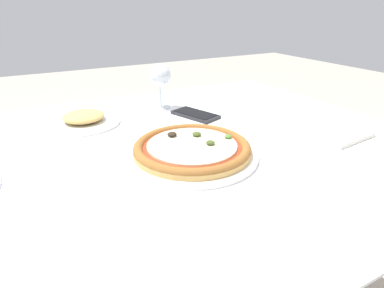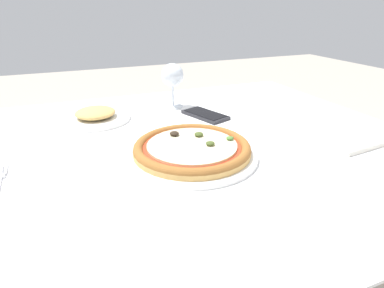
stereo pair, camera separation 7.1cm
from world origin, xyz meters
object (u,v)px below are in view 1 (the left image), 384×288
(wine_glass_far_left, at_px, (160,77))
(cell_phone, at_px, (195,114))
(pizza_plate, at_px, (192,149))
(side_plate, at_px, (84,119))
(dining_table, at_px, (132,184))

(wine_glass_far_left, bearing_deg, cell_phone, -65.82)
(wine_glass_far_left, bearing_deg, pizza_plate, -102.80)
(pizza_plate, relative_size, cell_phone, 1.86)
(wine_glass_far_left, relative_size, cell_phone, 0.90)
(wine_glass_far_left, bearing_deg, side_plate, -171.04)
(pizza_plate, xyz_separation_m, side_plate, (-0.17, 0.33, -0.00))
(side_plate, bearing_deg, pizza_plate, -62.65)
(pizza_plate, relative_size, side_plate, 1.50)
(dining_table, height_order, pizza_plate, pizza_plate)
(pizza_plate, distance_m, wine_glass_far_left, 0.39)
(cell_phone, bearing_deg, wine_glass_far_left, 114.18)
(dining_table, relative_size, pizza_plate, 4.92)
(wine_glass_far_left, distance_m, side_plate, 0.27)
(pizza_plate, distance_m, side_plate, 0.37)
(dining_table, distance_m, cell_phone, 0.32)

